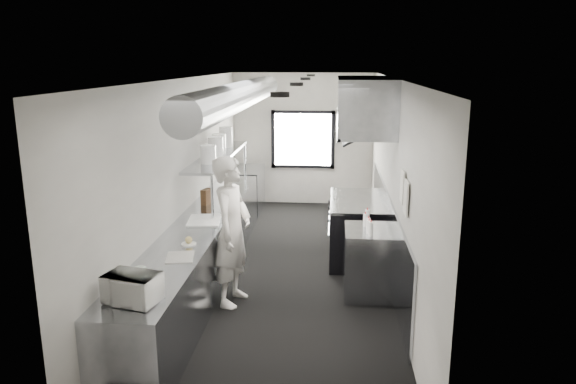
% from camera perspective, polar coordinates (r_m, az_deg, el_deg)
% --- Properties ---
extents(floor, '(3.00, 8.00, 0.01)m').
position_cam_1_polar(floor, '(8.12, -0.11, -8.32)').
color(floor, black).
rests_on(floor, ground).
extents(ceiling, '(3.00, 8.00, 0.01)m').
position_cam_1_polar(ceiling, '(7.54, -0.12, 11.83)').
color(ceiling, beige).
rests_on(ceiling, wall_back).
extents(wall_back, '(3.00, 0.02, 2.80)m').
position_cam_1_polar(wall_back, '(11.64, 1.58, 5.56)').
color(wall_back, '#B8B5AE').
rests_on(wall_back, floor).
extents(wall_front, '(3.00, 0.02, 2.80)m').
position_cam_1_polar(wall_front, '(3.92, -5.23, -11.14)').
color(wall_front, '#B8B5AE').
rests_on(wall_front, floor).
extents(wall_left, '(0.02, 8.00, 2.80)m').
position_cam_1_polar(wall_left, '(7.98, -10.92, 1.54)').
color(wall_left, '#B8B5AE').
rests_on(wall_left, floor).
extents(wall_right, '(0.02, 8.00, 2.80)m').
position_cam_1_polar(wall_right, '(7.73, 11.04, 1.15)').
color(wall_right, '#B8B5AE').
rests_on(wall_right, floor).
extents(wall_cladding, '(0.03, 5.50, 1.10)m').
position_cam_1_polar(wall_cladding, '(8.24, 10.41, -4.18)').
color(wall_cladding, '#8F969C').
rests_on(wall_cladding, wall_right).
extents(hvac_duct, '(0.40, 6.40, 0.40)m').
position_cam_1_polar(hvac_duct, '(8.03, -4.93, 10.11)').
color(hvac_duct, gray).
rests_on(hvac_duct, ceiling).
extents(service_window, '(1.36, 0.05, 1.25)m').
position_cam_1_polar(service_window, '(11.60, 1.57, 5.53)').
color(service_window, white).
rests_on(service_window, wall_back).
extents(exhaust_hood, '(0.81, 2.20, 0.88)m').
position_cam_1_polar(exhaust_hood, '(8.24, 8.02, 9.00)').
color(exhaust_hood, '#8F969C').
rests_on(exhaust_hood, ceiling).
extents(prep_counter, '(0.70, 6.00, 0.90)m').
position_cam_1_polar(prep_counter, '(7.68, -9.06, -6.23)').
color(prep_counter, '#8F969C').
rests_on(prep_counter, floor).
extents(pass_shelf, '(0.45, 3.00, 0.68)m').
position_cam_1_polar(pass_shelf, '(8.83, -7.29, 3.73)').
color(pass_shelf, '#8F969C').
rests_on(pass_shelf, prep_counter).
extents(range, '(0.88, 1.60, 0.94)m').
position_cam_1_polar(range, '(8.61, 7.21, -3.83)').
color(range, black).
rests_on(range, floor).
extents(bottle_station, '(0.65, 0.80, 0.90)m').
position_cam_1_polar(bottle_station, '(7.30, 8.51, -7.29)').
color(bottle_station, '#8F969C').
rests_on(bottle_station, floor).
extents(far_work_table, '(0.70, 1.20, 0.90)m').
position_cam_1_polar(far_work_table, '(11.16, -4.59, 0.20)').
color(far_work_table, '#8F969C').
rests_on(far_work_table, floor).
extents(notice_sheet_a, '(0.02, 0.28, 0.38)m').
position_cam_1_polar(notice_sheet_a, '(6.52, 11.94, 0.59)').
color(notice_sheet_a, silver).
rests_on(notice_sheet_a, wall_right).
extents(notice_sheet_b, '(0.02, 0.28, 0.38)m').
position_cam_1_polar(notice_sheet_b, '(6.19, 12.30, -0.59)').
color(notice_sheet_b, silver).
rests_on(notice_sheet_b, wall_right).
extents(line_cook, '(0.59, 0.77, 1.91)m').
position_cam_1_polar(line_cook, '(6.86, -5.91, -4.12)').
color(line_cook, silver).
rests_on(line_cook, floor).
extents(microwave, '(0.51, 0.43, 0.27)m').
position_cam_1_polar(microwave, '(5.18, -16.09, -9.70)').
color(microwave, white).
rests_on(microwave, prep_counter).
extents(deli_tub_a, '(0.16, 0.16, 0.10)m').
position_cam_1_polar(deli_tub_a, '(5.72, -15.18, -8.33)').
color(deli_tub_a, '#A9B4A6').
rests_on(deli_tub_a, prep_counter).
extents(deli_tub_b, '(0.15, 0.15, 0.09)m').
position_cam_1_polar(deli_tub_b, '(5.77, -15.33, -8.12)').
color(deli_tub_b, '#A9B4A6').
rests_on(deli_tub_b, prep_counter).
extents(newspaper, '(0.37, 0.43, 0.01)m').
position_cam_1_polar(newspaper, '(6.22, -11.30, -6.73)').
color(newspaper, silver).
rests_on(newspaper, prep_counter).
extents(small_plate, '(0.24, 0.24, 0.02)m').
position_cam_1_polar(small_plate, '(6.61, -10.40, -5.40)').
color(small_plate, white).
rests_on(small_plate, prep_counter).
extents(pastry, '(0.09, 0.09, 0.09)m').
position_cam_1_polar(pastry, '(6.60, -10.42, -4.98)').
color(pastry, '#D8BF71').
rests_on(pastry, small_plate).
extents(cutting_board, '(0.50, 0.62, 0.02)m').
position_cam_1_polar(cutting_board, '(7.53, -8.80, -2.95)').
color(cutting_board, silver).
rests_on(cutting_board, prep_counter).
extents(knife_block, '(0.15, 0.23, 0.23)m').
position_cam_1_polar(knife_block, '(8.37, -8.56, -0.48)').
color(knife_block, '#4D311B').
rests_on(knife_block, prep_counter).
extents(plate_stack_a, '(0.25, 0.25, 0.27)m').
position_cam_1_polar(plate_stack_a, '(8.05, -8.41, 3.96)').
color(plate_stack_a, white).
rests_on(plate_stack_a, pass_shelf).
extents(plate_stack_b, '(0.27, 0.27, 0.31)m').
position_cam_1_polar(plate_stack_b, '(8.61, -7.64, 4.75)').
color(plate_stack_b, white).
rests_on(plate_stack_b, pass_shelf).
extents(plate_stack_c, '(0.25, 0.25, 0.32)m').
position_cam_1_polar(plate_stack_c, '(8.92, -7.29, 5.09)').
color(plate_stack_c, white).
rests_on(plate_stack_c, pass_shelf).
extents(plate_stack_d, '(0.24, 0.24, 0.35)m').
position_cam_1_polar(plate_stack_d, '(9.56, -6.57, 5.79)').
color(plate_stack_d, white).
rests_on(plate_stack_d, pass_shelf).
extents(squeeze_bottle_a, '(0.06, 0.06, 0.18)m').
position_cam_1_polar(squeeze_bottle_a, '(6.87, 8.70, -3.87)').
color(squeeze_bottle_a, silver).
rests_on(squeeze_bottle_a, bottle_station).
extents(squeeze_bottle_b, '(0.06, 0.06, 0.17)m').
position_cam_1_polar(squeeze_bottle_b, '(6.96, 8.52, -3.66)').
color(squeeze_bottle_b, silver).
rests_on(squeeze_bottle_b, bottle_station).
extents(squeeze_bottle_c, '(0.06, 0.06, 0.16)m').
position_cam_1_polar(squeeze_bottle_c, '(7.10, 8.44, -3.36)').
color(squeeze_bottle_c, silver).
rests_on(squeeze_bottle_c, bottle_station).
extents(squeeze_bottle_d, '(0.07, 0.07, 0.17)m').
position_cam_1_polar(squeeze_bottle_d, '(7.25, 8.13, -2.94)').
color(squeeze_bottle_d, silver).
rests_on(squeeze_bottle_d, bottle_station).
extents(squeeze_bottle_e, '(0.08, 0.08, 0.18)m').
position_cam_1_polar(squeeze_bottle_e, '(7.42, 8.33, -2.53)').
color(squeeze_bottle_e, silver).
rests_on(squeeze_bottle_e, bottle_station).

